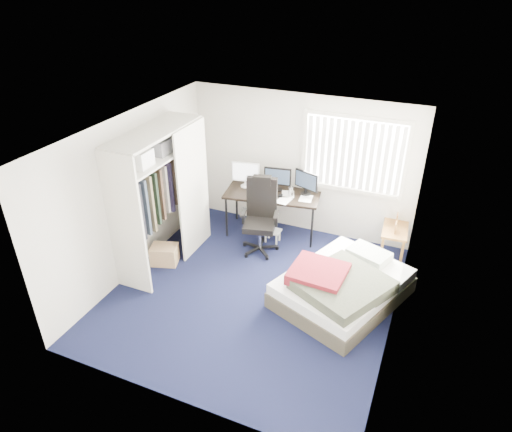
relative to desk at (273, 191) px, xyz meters
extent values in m
plane|color=black|center=(0.38, -1.75, -0.83)|extent=(4.20, 4.20, 0.00)
plane|color=silver|center=(0.38, 0.35, 0.42)|extent=(4.00, 0.00, 4.00)
plane|color=silver|center=(0.38, -3.85, 0.42)|extent=(4.00, 0.00, 4.00)
plane|color=silver|center=(-1.62, -1.75, 0.42)|extent=(0.00, 4.20, 4.20)
plane|color=silver|center=(2.38, -1.75, 0.42)|extent=(0.00, 4.20, 4.20)
plane|color=white|center=(0.38, -1.75, 1.67)|extent=(4.20, 4.20, 0.00)
cube|color=white|center=(1.28, 0.33, 0.77)|extent=(1.60, 0.02, 1.20)
cube|color=beige|center=(1.28, 0.30, 1.40)|extent=(1.72, 0.06, 0.06)
cube|color=beige|center=(1.28, 0.30, 0.14)|extent=(1.72, 0.06, 0.06)
cube|color=white|center=(1.28, 0.27, 0.77)|extent=(1.60, 0.04, 1.16)
cube|color=beige|center=(-1.32, -2.35, 0.27)|extent=(0.60, 0.04, 2.20)
cube|color=beige|center=(-1.32, -0.55, 0.27)|extent=(0.60, 0.04, 2.20)
cube|color=beige|center=(-1.32, -1.45, 1.37)|extent=(0.60, 1.80, 0.04)
cube|color=beige|center=(-1.32, -1.45, 0.99)|extent=(0.56, 1.74, 0.03)
cylinder|color=silver|center=(-1.32, -1.45, 0.87)|extent=(0.03, 1.72, 0.03)
cube|color=#26262B|center=(-1.32, -1.55, 0.42)|extent=(0.38, 1.10, 0.90)
cube|color=beige|center=(-1.00, -1.00, 0.27)|extent=(0.03, 0.90, 2.20)
cube|color=white|center=(-1.32, -1.90, 1.13)|extent=(0.38, 0.30, 0.24)
cube|color=gray|center=(-1.32, -1.40, 1.12)|extent=(0.34, 0.28, 0.22)
cube|color=black|center=(0.00, -0.02, -0.04)|extent=(1.74, 1.01, 0.04)
cylinder|color=black|center=(-0.70, -0.46, -0.44)|extent=(0.04, 0.04, 0.77)
cylinder|color=black|center=(-0.80, 0.18, -0.44)|extent=(0.04, 0.04, 0.77)
cylinder|color=black|center=(0.80, -0.23, -0.44)|extent=(0.04, 0.04, 0.77)
cylinder|color=black|center=(0.70, 0.41, -0.44)|extent=(0.04, 0.04, 0.77)
cube|color=white|center=(-0.54, 0.02, 0.26)|extent=(0.50, 0.11, 0.36)
cube|color=white|center=(-0.54, 0.02, 0.26)|extent=(0.45, 0.08, 0.31)
cube|color=black|center=(0.03, 0.11, 0.24)|extent=(0.48, 0.10, 0.32)
cube|color=#1E2838|center=(0.03, 0.11, 0.24)|extent=(0.43, 0.07, 0.27)
cube|color=black|center=(0.55, 0.15, 0.24)|extent=(0.48, 0.10, 0.32)
cube|color=#1E2838|center=(0.55, 0.15, 0.24)|extent=(0.43, 0.07, 0.27)
cube|color=white|center=(-0.14, -0.16, -0.01)|extent=(0.42, 0.20, 0.02)
cube|color=black|center=(0.18, -0.11, -0.01)|extent=(0.07, 0.11, 0.02)
cylinder|color=silver|center=(0.33, -0.03, 0.06)|extent=(0.08, 0.08, 0.16)
cube|color=white|center=(0.00, -0.02, -0.02)|extent=(0.34, 0.32, 0.00)
cube|color=black|center=(0.02, -0.67, -0.77)|extent=(0.74, 0.74, 0.12)
cylinder|color=silver|center=(0.02, -0.67, -0.56)|extent=(0.06, 0.06, 0.41)
cube|color=black|center=(0.02, -0.67, -0.32)|extent=(0.61, 0.61, 0.10)
cube|color=black|center=(-0.03, -0.44, 0.08)|extent=(0.52, 0.22, 0.71)
cube|color=black|center=(-0.03, -0.44, 0.39)|extent=(0.32, 0.19, 0.16)
cube|color=black|center=(-0.24, -0.73, -0.11)|extent=(0.14, 0.29, 0.04)
cube|color=black|center=(0.29, -0.60, -0.11)|extent=(0.14, 0.29, 0.04)
cube|color=white|center=(0.12, -0.31, -0.62)|extent=(0.28, 0.23, 0.03)
cylinder|color=white|center=(0.02, -0.38, -0.73)|extent=(0.03, 0.03, 0.21)
cylinder|color=white|center=(0.02, -0.23, -0.73)|extent=(0.03, 0.03, 0.21)
cylinder|color=white|center=(0.22, -0.39, -0.73)|extent=(0.03, 0.03, 0.21)
cylinder|color=white|center=(0.23, -0.24, -0.73)|extent=(0.03, 0.03, 0.21)
cube|color=brown|center=(2.13, 0.10, -0.30)|extent=(0.45, 0.82, 0.04)
cube|color=brown|center=(1.99, -0.27, -0.58)|extent=(0.04, 0.04, 0.51)
cube|color=brown|center=(1.94, 0.44, -0.58)|extent=(0.04, 0.04, 0.51)
cube|color=brown|center=(2.31, -0.25, -0.58)|extent=(0.04, 0.04, 0.51)
cube|color=brown|center=(2.26, 0.46, -0.58)|extent=(0.04, 0.04, 0.51)
cube|color=brown|center=(2.14, -0.08, -0.19)|extent=(0.03, 0.14, 0.18)
cube|color=brown|center=(2.12, 0.21, -0.19)|extent=(0.03, 0.14, 0.18)
cube|color=#403A2E|center=(1.63, -1.38, -0.71)|extent=(1.96, 2.23, 0.24)
cube|color=white|center=(1.63, -1.38, -0.52)|extent=(1.91, 2.17, 0.17)
cube|color=beige|center=(1.86, -0.78, -0.36)|extent=(0.70, 0.59, 0.14)
cube|color=#313629|center=(1.67, -1.67, -0.37)|extent=(1.45, 1.49, 0.18)
cube|color=#5A0F1D|center=(1.31, -1.63, -0.29)|extent=(0.79, 0.74, 0.16)
cube|color=tan|center=(-1.27, -1.61, -0.67)|extent=(0.49, 0.42, 0.31)
camera|label=1|loc=(2.52, -6.72, 3.55)|focal=32.00mm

